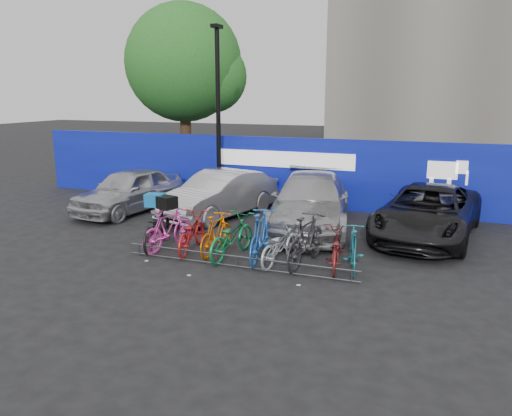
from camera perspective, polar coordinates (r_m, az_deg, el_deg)
The scene contains 21 objects.
ground at distance 11.95m, azimuth -1.07°, elevation -5.97°, with size 100.00×100.00×0.00m, color black.
hoarding at distance 17.23m, azimuth 6.38°, elevation 3.96°, with size 22.00×0.18×2.40m.
tree at distance 23.33m, azimuth -7.68°, elevation 15.80°, with size 5.40×5.20×7.80m.
lamppost at distance 17.54m, azimuth -4.34°, elevation 10.96°, with size 0.25×0.50×6.11m.
bike_rack at distance 11.38m, azimuth -2.20°, elevation -6.12°, with size 5.60×0.03×0.30m.
car_0 at distance 17.15m, azimuth -14.30°, elevation 1.99°, with size 1.72×4.28×1.46m, color #B1B1B6.
car_1 at distance 15.96m, azimuth -4.14°, elevation 1.58°, with size 1.56×4.47×1.47m, color #BCBCC2.
car_2 at distance 14.72m, azimuth 6.24°, elevation 0.73°, with size 2.18×5.36×1.56m, color #AAA9AE.
car_3 at distance 14.39m, azimuth 19.04°, elevation -0.47°, with size 2.36×5.12×1.42m, color black.
bike_0 at distance 13.09m, azimuth -11.32°, elevation -2.10°, with size 0.71×2.03×1.07m, color black.
bike_1 at distance 12.80m, azimuth -10.02°, elevation -2.39°, with size 0.50×1.78×1.07m, color #E93FB2.
bike_2 at distance 12.58m, azimuth -7.43°, elevation -2.81°, with size 0.64×1.84×0.96m, color red.
bike_3 at distance 12.33m, azimuth -4.56°, elevation -2.95°, with size 0.48×1.69×1.02m, color #E26305.
bike_4 at distance 12.04m, azimuth -2.82°, elevation -3.28°, with size 0.68×1.96×1.03m, color #12763F.
bike_5 at distance 11.78m, azimuth 0.52°, elevation -3.18°, with size 0.57×2.01×1.21m, color blue.
bike_6 at distance 11.60m, azimuth 2.76°, elevation -4.20°, with size 0.61×1.75×0.92m, color #ABAFB3.
bike_7 at distance 11.47m, azimuth 5.75°, elevation -3.69°, with size 0.57×2.02×1.21m, color #28282B.
bike_8 at distance 11.44m, azimuth 9.03°, elevation -4.61°, with size 0.61×1.74×0.91m, color maroon.
bike_9 at distance 11.36m, azimuth 11.07°, elevation -4.57°, with size 0.47×1.67×1.01m, color #1C727E.
cargo_crate at distance 12.93m, azimuth -11.46°, elevation 0.89°, with size 0.46×0.35×0.33m, color #1064AF.
cargo_topcase at distance 12.63m, azimuth -10.14°, elevation 0.63°, with size 0.42×0.38×0.31m, color black.
Camera 1 is at (4.20, -10.49, 3.89)m, focal length 35.00 mm.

